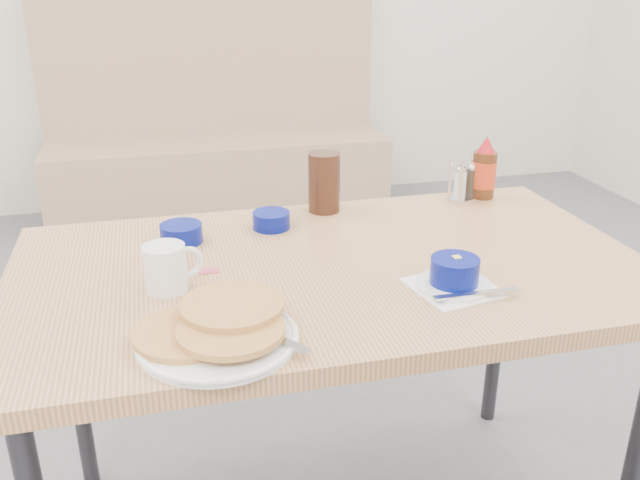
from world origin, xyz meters
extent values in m
cube|color=tan|center=(0.00, 2.72, 0.23)|extent=(1.90, 0.55, 0.45)
cube|color=tan|center=(0.00, 2.94, 0.72)|extent=(1.90, 0.12, 1.00)
cube|color=#2D2D33|center=(0.00, 2.72, 0.04)|extent=(1.90, 0.55, 0.08)
cube|color=tan|center=(0.00, 0.25, 0.74)|extent=(1.40, 0.80, 0.04)
cylinder|color=#2D2D33|center=(0.62, -0.07, 0.36)|extent=(0.04, 0.04, 0.72)
cylinder|color=#2D2D33|center=(-0.62, 0.57, 0.36)|extent=(0.04, 0.04, 0.72)
cylinder|color=#2D2D33|center=(0.62, 0.57, 0.36)|extent=(0.04, 0.04, 0.72)
cylinder|color=white|center=(-0.28, -0.03, 0.77)|extent=(0.28, 0.28, 0.01)
cylinder|color=#E19C54|center=(-0.33, -0.01, 0.78)|extent=(0.19, 0.19, 0.01)
cylinder|color=#E19C54|center=(-0.26, -0.05, 0.79)|extent=(0.19, 0.19, 0.01)
cylinder|color=#E19C54|center=(-0.25, 0.02, 0.80)|extent=(0.19, 0.19, 0.01)
cube|color=silver|center=(-0.18, -0.07, 0.78)|extent=(0.09, 0.11, 0.01)
cylinder|color=white|center=(-0.36, 0.21, 0.81)|extent=(0.09, 0.09, 0.10)
cylinder|color=black|center=(-0.36, 0.21, 0.85)|extent=(0.07, 0.07, 0.00)
torus|color=white|center=(-0.32, 0.22, 0.81)|extent=(0.07, 0.04, 0.07)
cube|color=white|center=(0.21, 0.07, 0.76)|extent=(0.19, 0.19, 0.00)
cylinder|color=white|center=(0.21, 0.07, 0.77)|extent=(0.15, 0.15, 0.01)
cylinder|color=#040F6F|center=(0.21, 0.07, 0.80)|extent=(0.10, 0.10, 0.05)
cylinder|color=white|center=(0.21, 0.07, 0.82)|extent=(0.09, 0.09, 0.01)
cube|color=#F4DB60|center=(0.21, 0.08, 0.83)|extent=(0.02, 0.02, 0.01)
cube|color=silver|center=(0.23, 0.01, 0.77)|extent=(0.18, 0.02, 0.00)
cylinder|color=#040F6F|center=(-0.32, 0.46, 0.78)|extent=(0.10, 0.10, 0.05)
cylinder|color=#040F6F|center=(-0.09, 0.50, 0.78)|extent=(0.09, 0.09, 0.04)
cylinder|color=#341B10|center=(0.07, 0.59, 0.84)|extent=(0.10, 0.10, 0.16)
cube|color=silver|center=(0.48, 0.59, 0.76)|extent=(0.11, 0.09, 0.00)
cylinder|color=silver|center=(0.45, 0.56, 0.82)|extent=(0.01, 0.01, 0.11)
cylinder|color=silver|center=(0.53, 0.58, 0.82)|extent=(0.01, 0.01, 0.11)
cylinder|color=silver|center=(0.43, 0.60, 0.82)|extent=(0.01, 0.01, 0.11)
cylinder|color=silver|center=(0.51, 0.62, 0.82)|extent=(0.01, 0.01, 0.11)
cylinder|color=silver|center=(0.46, 0.58, 0.80)|extent=(0.03, 0.03, 0.08)
cylinder|color=#3F3326|center=(0.50, 0.60, 0.80)|extent=(0.03, 0.03, 0.08)
cylinder|color=#47230F|center=(0.53, 0.59, 0.83)|extent=(0.07, 0.07, 0.13)
cylinder|color=#DD5519|center=(0.53, 0.59, 0.83)|extent=(0.07, 0.07, 0.08)
cone|color=red|center=(0.53, 0.59, 0.91)|extent=(0.05, 0.05, 0.05)
cube|color=#D2465E|center=(-0.27, 0.28, 0.76)|extent=(0.04, 0.03, 0.00)
camera|label=1|loc=(-0.36, -1.07, 1.38)|focal=38.00mm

